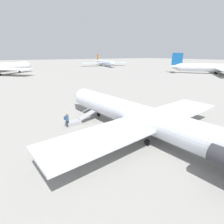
{
  "coord_description": "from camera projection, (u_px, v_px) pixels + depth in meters",
  "views": [
    {
      "loc": [
        -13.22,
        12.23,
        8.5
      ],
      "look_at": [
        3.4,
        1.2,
        1.88
      ],
      "focal_mm": 28.0,
      "sensor_mm": 36.0,
      "label": 1
    }
  ],
  "objects": [
    {
      "name": "passenger",
      "position": [
        67.0,
        119.0,
        21.13
      ],
      "size": [
        0.36,
        0.55,
        1.74
      ],
      "rotation": [
        0.0,
        0.0,
        -1.47
      ],
      "color": "#23232D",
      "rests_on": "ground"
    },
    {
      "name": "ground_plane",
      "position": [
        138.0,
        134.0,
        19.55
      ],
      "size": [
        600.0,
        600.0,
        0.0
      ],
      "primitive_type": "plane",
      "color": "gray"
    },
    {
      "name": "boarding_stairs",
      "position": [
        76.0,
        121.0,
        22.24
      ],
      "size": [
        1.43,
        4.1,
        1.74
      ],
      "rotation": [
        0.0,
        0.0,
        -1.47
      ],
      "color": "#99999E",
      "rests_on": "ground"
    },
    {
      "name": "airplane_taxiing_distant",
      "position": [
        104.0,
        62.0,
        131.55
      ],
      "size": [
        44.67,
        34.93,
        8.66
      ],
      "rotation": [
        0.0,
        0.0,
        2.88
      ],
      "color": "silver",
      "rests_on": "ground"
    },
    {
      "name": "airplane_main",
      "position": [
        145.0,
        119.0,
        18.18
      ],
      "size": [
        29.97,
        22.67,
        7.07
      ],
      "rotation": [
        0.0,
        0.0,
        0.1
      ],
      "color": "silver",
      "rests_on": "ground"
    },
    {
      "name": "airplane_far_right",
      "position": [
        0.0,
        68.0,
        73.58
      ],
      "size": [
        30.68,
        33.12,
        10.32
      ],
      "rotation": [
        0.0,
        0.0,
        5.44
      ],
      "color": "white",
      "rests_on": "ground"
    }
  ]
}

